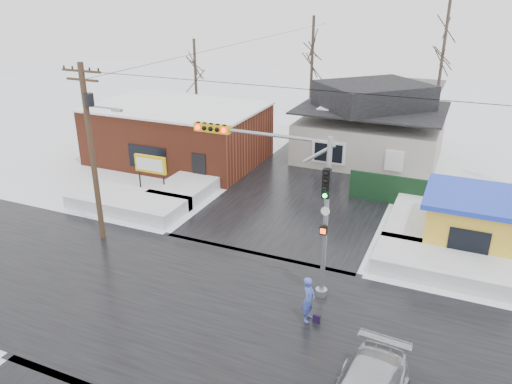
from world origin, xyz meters
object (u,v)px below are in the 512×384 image
at_px(marquee_sign, 150,165).
at_px(pedestrian, 309,300).
at_px(utility_pole, 92,144).
at_px(kiosk, 471,221).
at_px(traffic_signal, 289,192).

height_order(marquee_sign, pedestrian, marquee_sign).
height_order(utility_pole, marquee_sign, utility_pole).
xyz_separation_m(utility_pole, marquee_sign, (-1.07, 5.99, -3.19)).
bearing_deg(kiosk, traffic_signal, -135.16).
relative_size(traffic_signal, kiosk, 1.52).
height_order(traffic_signal, pedestrian, traffic_signal).
bearing_deg(utility_pole, kiosk, 20.44).
height_order(marquee_sign, kiosk, kiosk).
height_order(utility_pole, kiosk, utility_pole).
bearing_deg(pedestrian, utility_pole, 79.77).
distance_m(utility_pole, marquee_sign, 6.87).
bearing_deg(marquee_sign, traffic_signal, -29.72).
distance_m(traffic_signal, kiosk, 10.43).
bearing_deg(traffic_signal, pedestrian, -49.23).
bearing_deg(marquee_sign, kiosk, 1.55).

